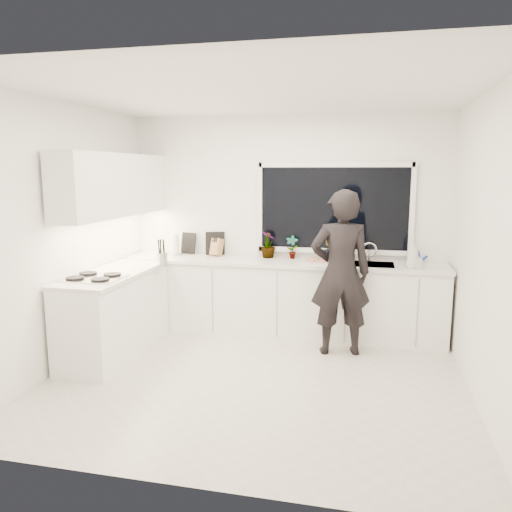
# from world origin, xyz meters

# --- Properties ---
(floor) EXTENTS (4.00, 3.50, 0.02)m
(floor) POSITION_xyz_m (0.00, 0.00, -0.01)
(floor) COLOR beige
(floor) RESTS_ON ground
(wall_back) EXTENTS (4.00, 0.02, 2.70)m
(wall_back) POSITION_xyz_m (0.00, 1.76, 1.35)
(wall_back) COLOR white
(wall_back) RESTS_ON ground
(wall_left) EXTENTS (0.02, 3.50, 2.70)m
(wall_left) POSITION_xyz_m (-2.01, 0.00, 1.35)
(wall_left) COLOR white
(wall_left) RESTS_ON ground
(wall_right) EXTENTS (0.02, 3.50, 2.70)m
(wall_right) POSITION_xyz_m (2.01, 0.00, 1.35)
(wall_right) COLOR white
(wall_right) RESTS_ON ground
(ceiling) EXTENTS (4.00, 3.50, 0.02)m
(ceiling) POSITION_xyz_m (0.00, 0.00, 2.71)
(ceiling) COLOR white
(ceiling) RESTS_ON wall_back
(window) EXTENTS (1.80, 0.02, 1.00)m
(window) POSITION_xyz_m (0.60, 1.73, 1.55)
(window) COLOR black
(window) RESTS_ON wall_back
(base_cabinets_back) EXTENTS (3.92, 0.58, 0.88)m
(base_cabinets_back) POSITION_xyz_m (0.00, 1.45, 0.44)
(base_cabinets_back) COLOR white
(base_cabinets_back) RESTS_ON floor
(base_cabinets_left) EXTENTS (0.58, 1.60, 0.88)m
(base_cabinets_left) POSITION_xyz_m (-1.67, 0.35, 0.44)
(base_cabinets_left) COLOR white
(base_cabinets_left) RESTS_ON floor
(countertop_back) EXTENTS (3.94, 0.62, 0.04)m
(countertop_back) POSITION_xyz_m (0.00, 1.44, 0.90)
(countertop_back) COLOR silver
(countertop_back) RESTS_ON base_cabinets_back
(countertop_left) EXTENTS (0.62, 1.60, 0.04)m
(countertop_left) POSITION_xyz_m (-1.67, 0.35, 0.90)
(countertop_left) COLOR silver
(countertop_left) RESTS_ON base_cabinets_left
(upper_cabinets) EXTENTS (0.34, 2.10, 0.70)m
(upper_cabinets) POSITION_xyz_m (-1.79, 0.70, 1.85)
(upper_cabinets) COLOR white
(upper_cabinets) RESTS_ON wall_left
(sink) EXTENTS (0.58, 0.42, 0.14)m
(sink) POSITION_xyz_m (1.05, 1.45, 0.87)
(sink) COLOR silver
(sink) RESTS_ON countertop_back
(faucet) EXTENTS (0.03, 0.03, 0.22)m
(faucet) POSITION_xyz_m (1.05, 1.65, 1.03)
(faucet) COLOR silver
(faucet) RESTS_ON countertop_back
(stovetop) EXTENTS (0.56, 0.48, 0.03)m
(stovetop) POSITION_xyz_m (-1.69, -0.00, 0.94)
(stovetop) COLOR black
(stovetop) RESTS_ON countertop_left
(person) EXTENTS (0.74, 0.57, 1.82)m
(person) POSITION_xyz_m (0.75, 0.90, 0.91)
(person) COLOR black
(person) RESTS_ON floor
(pizza_tray) EXTENTS (0.44, 0.33, 0.03)m
(pizza_tray) POSITION_xyz_m (0.52, 1.42, 0.94)
(pizza_tray) COLOR #BABABF
(pizza_tray) RESTS_ON countertop_back
(pizza) EXTENTS (0.40, 0.29, 0.01)m
(pizza) POSITION_xyz_m (0.52, 1.42, 0.95)
(pizza) COLOR #AB161F
(pizza) RESTS_ON pizza_tray
(watering_can) EXTENTS (0.15, 0.15, 0.13)m
(watering_can) POSITION_xyz_m (1.57, 1.61, 0.98)
(watering_can) COLOR #1228AB
(watering_can) RESTS_ON countertop_back
(paper_towel_roll) EXTENTS (0.14, 0.14, 0.26)m
(paper_towel_roll) POSITION_xyz_m (-1.43, 1.55, 1.05)
(paper_towel_roll) COLOR white
(paper_towel_roll) RESTS_ON countertop_back
(knife_block) EXTENTS (0.16, 0.14, 0.22)m
(knife_block) POSITION_xyz_m (-0.87, 1.59, 1.03)
(knife_block) COLOR #9E6E49
(knife_block) RESTS_ON countertop_back
(utensil_crock) EXTENTS (0.16, 0.16, 0.16)m
(utensil_crock) POSITION_xyz_m (-1.29, 0.80, 1.00)
(utensil_crock) COLOR silver
(utensil_crock) RESTS_ON countertop_left
(picture_frame_large) EXTENTS (0.22, 0.08, 0.28)m
(picture_frame_large) POSITION_xyz_m (-1.29, 1.69, 1.06)
(picture_frame_large) COLOR black
(picture_frame_large) RESTS_ON countertop_back
(picture_frame_small) EXTENTS (0.25, 0.08, 0.30)m
(picture_frame_small) POSITION_xyz_m (-0.92, 1.69, 1.07)
(picture_frame_small) COLOR black
(picture_frame_small) RESTS_ON countertop_back
(herb_plants) EXTENTS (1.24, 0.39, 0.34)m
(herb_plants) POSITION_xyz_m (0.42, 1.61, 1.08)
(herb_plants) COLOR #26662D
(herb_plants) RESTS_ON countertop_back
(soap_bottles) EXTENTS (0.17, 0.13, 0.33)m
(soap_bottles) POSITION_xyz_m (1.54, 1.30, 1.07)
(soap_bottles) COLOR #D8BF66
(soap_bottles) RESTS_ON countertop_back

